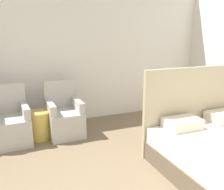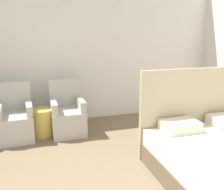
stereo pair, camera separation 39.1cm
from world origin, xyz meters
TOP-DOWN VIEW (x-y plane):
  - wall_back at (0.00, 4.17)m, footprint 10.00×0.06m
  - armchair_near_window_left at (-1.15, 3.47)m, footprint 0.60×0.69m
  - armchair_near_window_right at (-0.27, 3.47)m, footprint 0.57×0.67m
  - side_table at (-0.71, 3.46)m, footprint 0.38×0.38m

SIDE VIEW (x-z plane):
  - side_table at x=-0.71m, z-range 0.00..0.48m
  - armchair_near_window_left at x=-1.15m, z-range -0.18..0.76m
  - armchair_near_window_right at x=-0.27m, z-range -0.18..0.76m
  - wall_back at x=0.00m, z-range 0.00..2.90m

